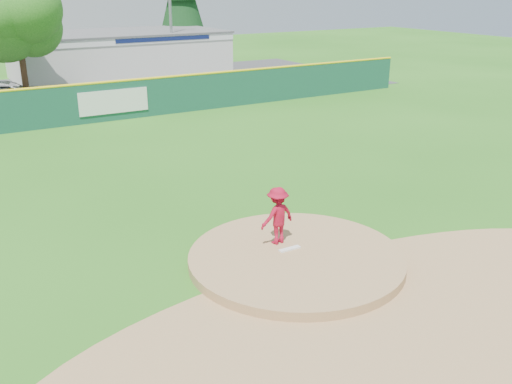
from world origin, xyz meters
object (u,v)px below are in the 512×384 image
pitcher (278,216)px  deciduous_tree (17,23)px  van (8,93)px  pool_building_grp (120,54)px  light_pole_right (170,0)px

pitcher → deciduous_tree: size_ratio=0.21×
van → pool_building_grp: size_ratio=0.32×
pitcher → deciduous_tree: (-1.95, 24.17, 3.53)m
pitcher → deciduous_tree: 24.51m
deciduous_tree → pitcher: bearing=-85.4°
pool_building_grp → light_pole_right: size_ratio=1.52×
pool_building_grp → deciduous_tree: deciduous_tree is taller
deciduous_tree → light_pole_right: light_pole_right is taller
pitcher → pool_building_grp: bearing=-107.4°
pitcher → van: bearing=-89.3°
pool_building_grp → van: bearing=-142.1°
pool_building_grp → light_pole_right: light_pole_right is taller
pool_building_grp → light_pole_right: (3.00, -2.99, 3.88)m
pool_building_grp → deciduous_tree: bearing=-138.8°
pitcher → light_pole_right: light_pole_right is taller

